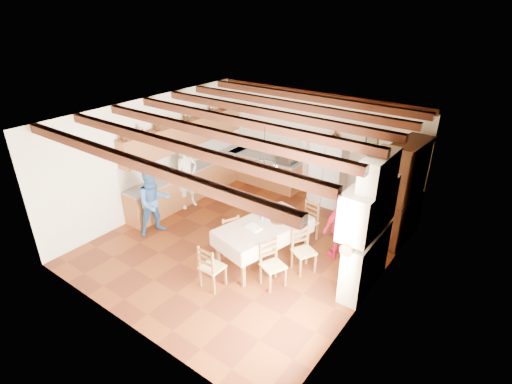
# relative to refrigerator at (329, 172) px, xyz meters

# --- Properties ---
(floor) EXTENTS (6.00, 6.50, 0.02)m
(floor) POSITION_rel_refrigerator_xyz_m (-0.55, -3.04, -0.90)
(floor) COLOR #502110
(floor) RESTS_ON ground
(ceiling) EXTENTS (6.00, 6.50, 0.02)m
(ceiling) POSITION_rel_refrigerator_xyz_m (-0.55, -3.04, 2.12)
(ceiling) COLOR silver
(ceiling) RESTS_ON ground
(wall_back) EXTENTS (6.00, 0.02, 3.00)m
(wall_back) POSITION_rel_refrigerator_xyz_m (-0.55, 0.22, 0.61)
(wall_back) COLOR #F4EACB
(wall_back) RESTS_ON ground
(wall_front) EXTENTS (6.00, 0.02, 3.00)m
(wall_front) POSITION_rel_refrigerator_xyz_m (-0.55, -6.30, 0.61)
(wall_front) COLOR #F4EACB
(wall_front) RESTS_ON ground
(wall_left) EXTENTS (0.02, 6.50, 3.00)m
(wall_left) POSITION_rel_refrigerator_xyz_m (-3.56, -3.04, 0.61)
(wall_left) COLOR #F4EACB
(wall_left) RESTS_ON ground
(wall_right) EXTENTS (0.02, 6.50, 3.00)m
(wall_right) POSITION_rel_refrigerator_xyz_m (2.46, -3.04, 0.61)
(wall_right) COLOR #F4EACB
(wall_right) RESTS_ON ground
(ceiling_beams) EXTENTS (6.00, 6.30, 0.16)m
(ceiling_beams) POSITION_rel_refrigerator_xyz_m (-0.55, -3.04, 2.02)
(ceiling_beams) COLOR #33160E
(ceiling_beams) RESTS_ON ground
(lower_cabinets_left) EXTENTS (0.60, 4.30, 0.86)m
(lower_cabinets_left) POSITION_rel_refrigerator_xyz_m (-3.25, -1.99, -0.46)
(lower_cabinets_left) COLOR brown
(lower_cabinets_left) RESTS_ON ground
(lower_cabinets_back) EXTENTS (2.30, 0.60, 0.86)m
(lower_cabinets_back) POSITION_rel_refrigerator_xyz_m (-2.10, -0.09, -0.46)
(lower_cabinets_back) COLOR brown
(lower_cabinets_back) RESTS_ON ground
(countertop_left) EXTENTS (0.62, 4.30, 0.04)m
(countertop_left) POSITION_rel_refrigerator_xyz_m (-3.25, -1.99, -0.01)
(countertop_left) COLOR gray
(countertop_left) RESTS_ON lower_cabinets_left
(countertop_back) EXTENTS (2.34, 0.62, 0.04)m
(countertop_back) POSITION_rel_refrigerator_xyz_m (-2.10, -0.09, -0.01)
(countertop_back) COLOR gray
(countertop_back) RESTS_ON lower_cabinets_back
(backsplash_left) EXTENTS (0.03, 4.30, 0.60)m
(backsplash_left) POSITION_rel_refrigerator_xyz_m (-3.54, -1.99, 0.31)
(backsplash_left) COLOR silver
(backsplash_left) RESTS_ON ground
(backsplash_back) EXTENTS (2.30, 0.03, 0.60)m
(backsplash_back) POSITION_rel_refrigerator_xyz_m (-2.10, 0.20, 0.31)
(backsplash_back) COLOR silver
(backsplash_back) RESTS_ON ground
(upper_cabinets) EXTENTS (0.35, 4.20, 0.70)m
(upper_cabinets) POSITION_rel_refrigerator_xyz_m (-3.38, -1.99, 0.96)
(upper_cabinets) COLOR brown
(upper_cabinets) RESTS_ON ground
(fireplace) EXTENTS (0.56, 1.60, 2.80)m
(fireplace) POSITION_rel_refrigerator_xyz_m (2.17, -2.84, 0.51)
(fireplace) COLOR beige
(fireplace) RESTS_ON ground
(wall_picture) EXTENTS (0.34, 0.03, 0.42)m
(wall_picture) POSITION_rel_refrigerator_xyz_m (1.00, 0.19, 0.96)
(wall_picture) COLOR #332015
(wall_picture) RESTS_ON ground
(refrigerator) EXTENTS (0.91, 0.76, 1.79)m
(refrigerator) POSITION_rel_refrigerator_xyz_m (0.00, 0.00, 0.00)
(refrigerator) COLOR white
(refrigerator) RESTS_ON floor
(hutch) EXTENTS (0.68, 1.38, 2.43)m
(hutch) POSITION_rel_refrigerator_xyz_m (2.20, -0.72, 0.32)
(hutch) COLOR #331E0C
(hutch) RESTS_ON floor
(dining_table) EXTENTS (1.47, 2.22, 0.89)m
(dining_table) POSITION_rel_refrigerator_xyz_m (0.16, -3.29, -0.09)
(dining_table) COLOR beige
(dining_table) RESTS_ON floor
(chandelier) EXTENTS (0.47, 0.47, 0.03)m
(chandelier) POSITION_rel_refrigerator_xyz_m (0.16, -3.29, 1.36)
(chandelier) COLOR black
(chandelier) RESTS_ON ground
(chair_left_near) EXTENTS (0.53, 0.54, 0.96)m
(chair_left_near) POSITION_rel_refrigerator_xyz_m (-0.67, -3.50, -0.41)
(chair_left_near) COLOR brown
(chair_left_near) RESTS_ON floor
(chair_left_far) EXTENTS (0.47, 0.48, 0.96)m
(chair_left_far) POSITION_rel_refrigerator_xyz_m (-0.45, -2.68, -0.41)
(chair_left_far) COLOR brown
(chair_left_far) RESTS_ON floor
(chair_right_near) EXTENTS (0.53, 0.54, 0.96)m
(chair_right_near) POSITION_rel_refrigerator_xyz_m (0.81, -3.88, -0.41)
(chair_right_near) COLOR brown
(chair_right_near) RESTS_ON floor
(chair_right_far) EXTENTS (0.55, 0.56, 0.96)m
(chair_right_far) POSITION_rel_refrigerator_xyz_m (1.05, -3.11, -0.41)
(chair_right_far) COLOR brown
(chair_right_far) RESTS_ON floor
(chair_end_near) EXTENTS (0.42, 0.40, 0.96)m
(chair_end_near) POSITION_rel_refrigerator_xyz_m (-0.12, -4.61, -0.41)
(chair_end_near) COLOR brown
(chair_end_near) RESTS_ON floor
(chair_end_far) EXTENTS (0.47, 0.45, 0.96)m
(chair_end_far) POSITION_rel_refrigerator_xyz_m (0.51, -2.05, -0.41)
(chair_end_far) COLOR brown
(chair_end_far) RESTS_ON floor
(person_man) EXTENTS (0.53, 0.71, 1.77)m
(person_man) POSITION_rel_refrigerator_xyz_m (-2.93, -2.48, -0.01)
(person_man) COLOR silver
(person_man) RESTS_ON floor
(person_woman_blue) EXTENTS (0.87, 0.97, 1.65)m
(person_woman_blue) POSITION_rel_refrigerator_xyz_m (-2.59, -3.92, -0.07)
(person_woman_blue) COLOR #315E9F
(person_woman_blue) RESTS_ON floor
(person_woman_red) EXTENTS (0.69, 0.98, 1.54)m
(person_woman_red) POSITION_rel_refrigerator_xyz_m (1.40, -2.20, -0.12)
(person_woman_red) COLOR #B1112D
(person_woman_red) RESTS_ON floor
(microwave) EXTENTS (0.60, 0.43, 0.31)m
(microwave) POSITION_rel_refrigerator_xyz_m (-1.34, -0.09, 0.16)
(microwave) COLOR silver
(microwave) RESTS_ON countertop_back
(fridge_vase) EXTENTS (0.32, 0.32, 0.28)m
(fridge_vase) POSITION_rel_refrigerator_xyz_m (0.08, 0.00, 1.04)
(fridge_vase) COLOR #331E0C
(fridge_vase) RESTS_ON refrigerator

